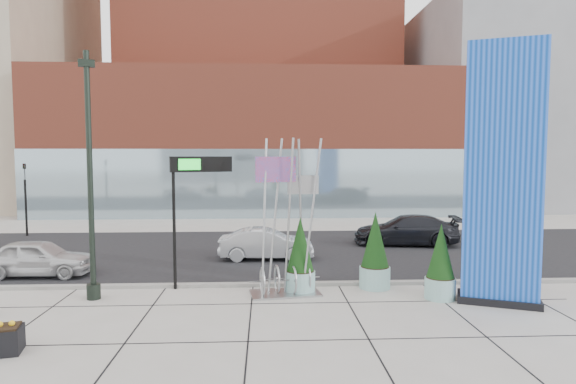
{
  "coord_description": "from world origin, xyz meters",
  "views": [
    {
      "loc": [
        1.43,
        -12.53,
        4.58
      ],
      "look_at": [
        2.13,
        2.0,
        3.46
      ],
      "focal_mm": 30.0,
      "sensor_mm": 36.0,
      "label": 1
    }
  ],
  "objects_px": {
    "blue_pylon": "(502,179)",
    "overhead_street_sign": "(196,176)",
    "public_art_sculpture": "(286,254)",
    "car_silver_mid": "(266,244)",
    "car_white_west": "(38,258)",
    "lamp_post": "(91,200)"
  },
  "relations": [
    {
      "from": "blue_pylon",
      "to": "overhead_street_sign",
      "type": "relative_size",
      "value": 1.76
    },
    {
      "from": "blue_pylon",
      "to": "public_art_sculpture",
      "type": "height_order",
      "value": "blue_pylon"
    },
    {
      "from": "overhead_street_sign",
      "to": "car_silver_mid",
      "type": "relative_size",
      "value": 1.1
    },
    {
      "from": "blue_pylon",
      "to": "overhead_street_sign",
      "type": "distance_m",
      "value": 9.74
    },
    {
      "from": "public_art_sculpture",
      "to": "car_silver_mid",
      "type": "bearing_deg",
      "value": 88.31
    },
    {
      "from": "public_art_sculpture",
      "to": "car_white_west",
      "type": "xyz_separation_m",
      "value": [
        -9.26,
        2.8,
        -0.66
      ]
    },
    {
      "from": "blue_pylon",
      "to": "car_white_west",
      "type": "bearing_deg",
      "value": -172.15
    },
    {
      "from": "blue_pylon",
      "to": "car_silver_mid",
      "type": "height_order",
      "value": "blue_pylon"
    },
    {
      "from": "public_art_sculpture",
      "to": "car_silver_mid",
      "type": "xyz_separation_m",
      "value": [
        -0.63,
        5.3,
        -0.67
      ]
    },
    {
      "from": "blue_pylon",
      "to": "public_art_sculpture",
      "type": "relative_size",
      "value": 1.55
    },
    {
      "from": "public_art_sculpture",
      "to": "car_white_west",
      "type": "relative_size",
      "value": 1.27
    },
    {
      "from": "blue_pylon",
      "to": "lamp_post",
      "type": "distance_m",
      "value": 12.73
    },
    {
      "from": "blue_pylon",
      "to": "car_white_west",
      "type": "distance_m",
      "value": 16.62
    },
    {
      "from": "blue_pylon",
      "to": "car_silver_mid",
      "type": "bearing_deg",
      "value": 159.8
    },
    {
      "from": "public_art_sculpture",
      "to": "overhead_street_sign",
      "type": "distance_m",
      "value": 4.0
    },
    {
      "from": "car_white_west",
      "to": "public_art_sculpture",
      "type": "bearing_deg",
      "value": -105.8
    },
    {
      "from": "overhead_street_sign",
      "to": "car_silver_mid",
      "type": "bearing_deg",
      "value": 42.15
    },
    {
      "from": "public_art_sculpture",
      "to": "car_white_west",
      "type": "height_order",
      "value": "public_art_sculpture"
    },
    {
      "from": "lamp_post",
      "to": "car_white_west",
      "type": "bearing_deg",
      "value": 135.77
    },
    {
      "from": "car_white_west",
      "to": "car_silver_mid",
      "type": "bearing_deg",
      "value": -72.81
    },
    {
      "from": "lamp_post",
      "to": "public_art_sculpture",
      "type": "height_order",
      "value": "lamp_post"
    },
    {
      "from": "public_art_sculpture",
      "to": "overhead_street_sign",
      "type": "xyz_separation_m",
      "value": [
        -2.98,
        0.8,
        2.54
      ]
    }
  ]
}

